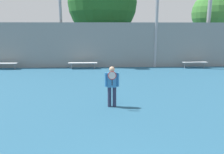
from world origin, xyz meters
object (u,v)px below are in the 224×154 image
object	(u,v)px
bench_courtside_near	(4,64)
tree_green_broad	(102,3)
bench_adjacent_court	(195,62)
bench_courtside_far	(83,63)
tree_green_tall	(214,13)
tennis_player	(112,85)

from	to	relation	value
bench_courtside_near	tree_green_broad	size ratio (longest dim) A/B	0.23
bench_courtside_near	bench_adjacent_court	distance (m)	14.20
bench_courtside_far	tree_green_broad	bearing A→B (deg)	72.96
bench_adjacent_court	bench_courtside_near	bearing A→B (deg)	180.00
bench_courtside_near	tree_green_tall	bearing A→B (deg)	16.25
tennis_player	bench_courtside_far	world-z (taller)	tennis_player
bench_courtside_near	tree_green_tall	distance (m)	19.01
tennis_player	tree_green_broad	size ratio (longest dim) A/B	0.19
tree_green_broad	bench_courtside_near	bearing A→B (deg)	-146.36
tennis_player	bench_courtside_near	size ratio (longest dim) A/B	0.80
tennis_player	bench_courtside_near	bearing A→B (deg)	134.22
tennis_player	bench_adjacent_court	size ratio (longest dim) A/B	0.84
bench_courtside_far	tree_green_broad	distance (m)	6.94
bench_courtside_near	tree_green_tall	size ratio (longest dim) A/B	0.30
bench_adjacent_court	tree_green_broad	bearing A→B (deg)	145.21
bench_courtside_far	tree_green_broad	xyz separation A→B (m)	(1.48, 4.83, 4.76)
bench_adjacent_court	tree_green_broad	size ratio (longest dim) A/B	0.22
tennis_player	tree_green_broad	distance (m)	13.65
tennis_player	tree_green_broad	xyz separation A→B (m)	(-0.39, 12.95, 4.31)
tennis_player	bench_courtside_near	world-z (taller)	tennis_player
tree_green_tall	bench_courtside_near	bearing A→B (deg)	-163.75
bench_adjacent_court	bench_courtside_far	bearing A→B (deg)	180.00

